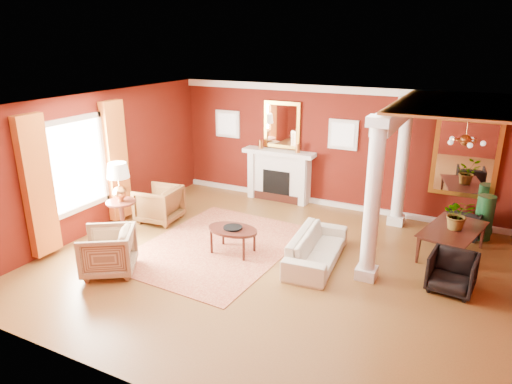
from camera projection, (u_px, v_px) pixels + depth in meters
The scene contains 27 objects.
ground at pixel (270, 264), 8.35m from camera, with size 8.00×8.00×0.00m, color brown.
room_shell at pixel (271, 157), 7.71m from camera, with size 8.04×7.04×2.92m.
fireplace at pixel (279, 175), 11.51m from camera, with size 1.85×0.42×1.29m.
overmantel_mirror at pixel (282, 125), 11.22m from camera, with size 0.95×0.07×1.15m.
flank_window_left at pixel (228, 124), 11.92m from camera, with size 0.70×0.07×0.70m.
flank_window_right at pixel (343, 135), 10.60m from camera, with size 0.70×0.07×0.70m.
left_window at pixel (80, 171), 9.05m from camera, with size 0.21×2.55×2.60m.
column_front at pixel (373, 200), 7.43m from camera, with size 0.36×0.36×2.80m.
column_back at pixel (402, 162), 9.71m from camera, with size 0.36×0.36×2.80m.
header_beam at pixel (398, 113), 8.40m from camera, with size 0.30×3.20×0.32m, color white.
amber_ceiling at pixel (468, 104), 7.70m from camera, with size 2.30×3.40×0.04m, color #C57C3A.
dining_mirror at pixel (465, 158), 9.55m from camera, with size 1.30×0.07×1.70m.
chandelier at pixel (466, 140), 7.92m from camera, with size 0.60×0.62×0.75m.
crown_trim at pixel (335, 89), 10.38m from camera, with size 8.00×0.08×0.16m, color white.
base_trim at pixel (329, 203), 11.26m from camera, with size 8.00×0.08×0.12m, color white.
rug at pixel (217, 246), 9.06m from camera, with size 2.69×3.58×0.01m, color maroon.
sofa at pixel (317, 243), 8.32m from camera, with size 1.94×0.57×0.76m, color beige.
armchair_leopard at pixel (159, 202), 10.19m from camera, with size 0.86×0.81×0.89m, color black.
armchair_stripe at pixel (108, 249), 7.94m from camera, with size 0.86×0.81×0.89m, color tan.
coffee_table at pixel (233, 231), 8.67m from camera, with size 1.00×1.00×0.50m.
coffee_book at pixel (231, 223), 8.65m from camera, with size 0.15×0.02×0.21m, color black.
side_table at pixel (119, 186), 9.36m from camera, with size 0.62×0.62×1.54m.
dining_table at pixel (454, 235), 8.54m from camera, with size 1.57×0.55×0.88m, color black.
dining_chair_near at pixel (452, 271), 7.38m from camera, with size 0.70×0.65×0.72m, color black.
dining_chair_far at pixel (465, 221), 9.47m from camera, with size 0.64×0.60×0.66m, color black.
green_urn at pixel (483, 222), 9.32m from camera, with size 0.39×0.39×0.94m.
potted_plant at pixel (460, 201), 8.33m from camera, with size 0.53×0.59×0.46m, color #26591E.
Camera 1 is at (3.14, -6.80, 3.94)m, focal length 32.00 mm.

